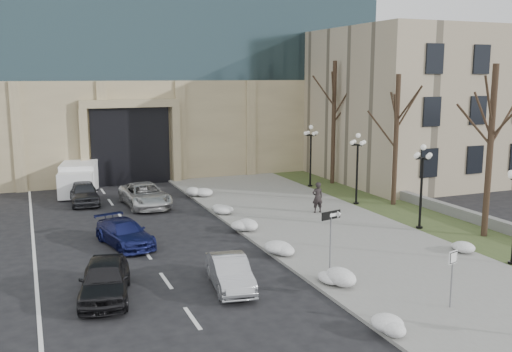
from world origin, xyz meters
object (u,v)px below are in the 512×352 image
at_px(lamppost_b, 422,175).
at_px(lamppost_d, 311,147).
at_px(lamppost_c, 357,159).
at_px(car_b, 230,272).
at_px(car_a, 105,279).
at_px(car_c, 125,233).
at_px(pedestrian, 317,197).
at_px(car_e, 84,193).
at_px(box_truck, 80,177).
at_px(car_d, 145,195).
at_px(keep_sign, 453,267).
at_px(one_way_sign, 334,222).

height_order(lamppost_b, lamppost_d, same).
xyz_separation_m(lamppost_b, lamppost_c, (0.00, 6.50, 0.00)).
distance_m(car_b, lamppost_c, 16.74).
distance_m(car_a, car_c, 6.92).
relative_size(pedestrian, lamppost_d, 0.40).
distance_m(car_a, pedestrian, 16.39).
bearing_deg(pedestrian, lamppost_d, -111.58).
bearing_deg(lamppost_c, car_e, 156.22).
bearing_deg(car_a, pedestrian, 43.52).
bearing_deg(box_truck, lamppost_d, -6.22).
bearing_deg(car_b, car_e, 109.96).
relative_size(car_d, lamppost_c, 1.13).
height_order(car_a, car_c, car_a).
relative_size(car_a, car_d, 0.83).
bearing_deg(keep_sign, car_c, 111.39).
bearing_deg(car_d, lamppost_c, -24.63).
bearing_deg(lamppost_d, lamppost_b, -90.00).
height_order(car_c, lamppost_c, lamppost_c).
height_order(box_truck, one_way_sign, one_way_sign).
bearing_deg(car_a, lamppost_c, 41.05).
relative_size(pedestrian, lamppost_b, 0.40).
relative_size(car_a, car_b, 1.13).
relative_size(car_b, keep_sign, 1.77).
bearing_deg(pedestrian, keep_sign, 83.68).
xyz_separation_m(box_truck, keep_sign, (10.39, -27.40, 0.60)).
xyz_separation_m(car_b, pedestrian, (9.07, 9.55, 0.41)).
bearing_deg(car_a, one_way_sign, 3.43).
bearing_deg(lamppost_c, lamppost_d, 90.00).
xyz_separation_m(car_d, keep_sign, (6.94, -20.79, 0.90)).
bearing_deg(lamppost_d, car_d, -173.11).
xyz_separation_m(car_e, one_way_sign, (8.31, -18.48, 1.63)).
bearing_deg(lamppost_d, car_e, 177.39).
distance_m(car_d, lamppost_d, 13.16).
bearing_deg(lamppost_b, box_truck, 132.10).
distance_m(one_way_sign, lamppost_c, 13.89).
xyz_separation_m(car_c, car_d, (2.67, 8.24, 0.11)).
distance_m(box_truck, lamppost_b, 24.42).
distance_m(box_truck, lamppost_c, 20.09).
distance_m(car_b, one_way_sign, 4.80).
xyz_separation_m(pedestrian, lamppost_d, (3.52, 7.71, 2.01)).
relative_size(box_truck, one_way_sign, 2.47).
xyz_separation_m(car_e, box_truck, (0.14, 4.30, 0.30)).
distance_m(car_c, lamppost_d, 18.52).
distance_m(car_c, pedestrian, 12.20).
bearing_deg(one_way_sign, car_e, 99.87).
relative_size(car_d, pedestrian, 2.85).
height_order(one_way_sign, keep_sign, one_way_sign).
bearing_deg(pedestrian, lamppost_b, 126.63).
xyz_separation_m(one_way_sign, lamppost_c, (8.14, 11.23, 0.68)).
relative_size(car_b, one_way_sign, 1.37).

